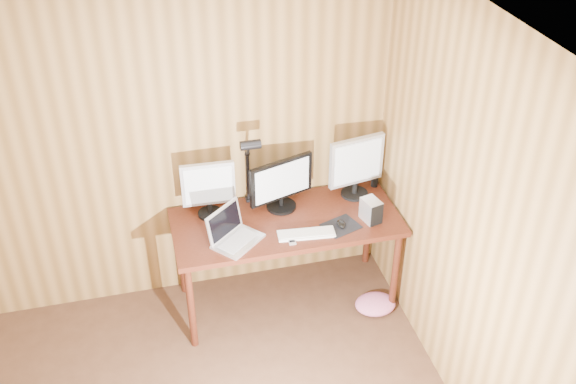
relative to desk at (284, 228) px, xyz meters
name	(u,v)px	position (x,y,z in m)	size (l,w,h in m)	color
room_shell	(171,371)	(-0.93, -1.70, 0.62)	(4.00, 4.00, 4.00)	#4B2E1C
desk	(284,228)	(0.00, 0.00, 0.00)	(1.60, 0.70, 0.75)	#441A0E
monitor_center	(281,184)	(0.00, 0.09, 0.32)	(0.48, 0.22, 0.39)	black
monitor_left	(208,188)	(-0.51, 0.12, 0.35)	(0.37, 0.18, 0.42)	black
monitor_right	(356,165)	(0.57, 0.11, 0.38)	(0.42, 0.20, 0.48)	black
laptop	(232,233)	(-0.41, -0.20, 0.18)	(0.41, 0.40, 0.23)	silver
keyboard	(306,234)	(0.09, -0.27, 0.13)	(0.40, 0.16, 0.02)	white
mousepad	(341,226)	(0.35, -0.24, 0.12)	(0.24, 0.19, 0.00)	black
mouse	(341,224)	(0.35, -0.24, 0.14)	(0.06, 0.10, 0.04)	black
hard_drive	(371,210)	(0.57, -0.22, 0.20)	(0.14, 0.17, 0.17)	silver
phone	(291,240)	(-0.02, -0.31, 0.13)	(0.05, 0.10, 0.01)	silver
speaker	(375,179)	(0.75, 0.19, 0.19)	(0.05, 0.05, 0.13)	black
desk_lamp	(249,161)	(-0.21, 0.16, 0.50)	(0.14, 0.20, 0.62)	black
fabric_pile	(375,304)	(0.62, -0.34, -0.58)	(0.31, 0.25, 0.10)	#D76891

